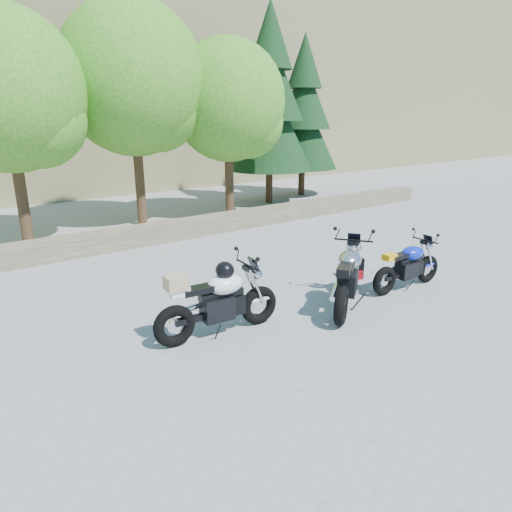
# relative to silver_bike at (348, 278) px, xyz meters

# --- Properties ---
(ground) EXTENTS (90.00, 90.00, 0.00)m
(ground) POSITION_rel_silver_bike_xyz_m (-1.12, 0.42, -0.53)
(ground) COLOR slate
(ground) RESTS_ON ground
(stone_wall) EXTENTS (22.00, 0.55, 0.50)m
(stone_wall) POSITION_rel_silver_bike_xyz_m (-1.12, 5.92, -0.28)
(stone_wall) COLOR brown
(stone_wall) RESTS_ON ground
(hillside) EXTENTS (80.00, 30.00, 15.00)m
(hillside) POSITION_rel_silver_bike_xyz_m (1.88, 28.42, 6.97)
(hillside) COLOR #726546
(hillside) RESTS_ON ground
(tree_decid_left) EXTENTS (3.67, 3.67, 5.62)m
(tree_decid_left) POSITION_rel_silver_bike_xyz_m (-3.52, 7.56, 3.10)
(tree_decid_left) COLOR #382314
(tree_decid_left) RESTS_ON ground
(tree_decid_mid) EXTENTS (4.08, 4.08, 6.24)m
(tree_decid_mid) POSITION_rel_silver_bike_xyz_m (-0.22, 7.96, 3.51)
(tree_decid_mid) COLOR #382314
(tree_decid_mid) RESTS_ON ground
(tree_decid_right) EXTENTS (3.54, 3.54, 5.41)m
(tree_decid_right) POSITION_rel_silver_bike_xyz_m (2.58, 7.36, 2.97)
(tree_decid_right) COLOR #382314
(tree_decid_right) RESTS_ON ground
(conifer_near) EXTENTS (3.17, 3.17, 7.06)m
(conifer_near) POSITION_rel_silver_bike_xyz_m (5.08, 8.62, 3.15)
(conifer_near) COLOR #382314
(conifer_near) RESTS_ON ground
(conifer_far) EXTENTS (2.82, 2.82, 6.27)m
(conifer_far) POSITION_rel_silver_bike_xyz_m (7.28, 9.22, 2.74)
(conifer_far) COLOR #382314
(conifer_far) RESTS_ON ground
(silver_bike) EXTENTS (1.87, 1.38, 1.09)m
(silver_bike) POSITION_rel_silver_bike_xyz_m (0.00, 0.00, 0.00)
(silver_bike) COLOR black
(silver_bike) RESTS_ON ground
(white_bike) EXTENTS (2.08, 0.66, 1.15)m
(white_bike) POSITION_rel_silver_bike_xyz_m (-2.37, 0.45, 0.03)
(white_bike) COLOR black
(white_bike) RESTS_ON ground
(blue_bike) EXTENTS (1.82, 0.58, 0.91)m
(blue_bike) POSITION_rel_silver_bike_xyz_m (1.60, -0.08, -0.09)
(blue_bike) COLOR black
(blue_bike) RESTS_ON ground
(backpack) EXTENTS (0.37, 0.36, 0.42)m
(backpack) POSITION_rel_silver_bike_xyz_m (1.26, 0.93, -0.33)
(backpack) COLOR black
(backpack) RESTS_ON ground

